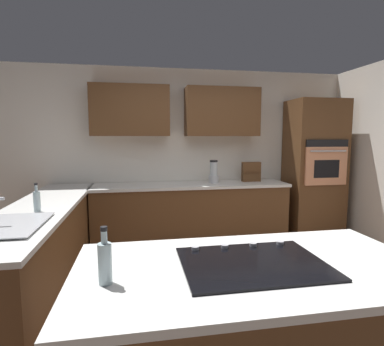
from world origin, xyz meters
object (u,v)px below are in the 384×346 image
wall_oven (314,170)px  spice_rack (251,172)px  cooktop (252,263)px  blender (214,173)px  oil_bottle (105,261)px  sink_unit (9,225)px  dish_soap_bottle (37,200)px

wall_oven → spice_rack: (1.00, -0.08, -0.02)m
cooktop → blender: blender is taller
wall_oven → oil_bottle: 4.13m
sink_unit → blender: blender is taller
sink_unit → blender: (-2.08, -1.96, 0.13)m
cooktop → dish_soap_bottle: bearing=-44.0°
sink_unit → oil_bottle: 1.34m
dish_soap_bottle → spice_rack: bearing=-150.0°
sink_unit → blender: bearing=-136.7°
wall_oven → blender: wall_oven is taller
spice_rack → dish_soap_bottle: (2.62, 1.51, -0.04)m
wall_oven → spice_rack: size_ratio=7.18×
oil_bottle → sink_unit: bearing=-52.8°
sink_unit → spice_rack: bearing=-143.3°
sink_unit → oil_bottle: size_ratio=2.57×
blender → cooktop: bearing=80.0°
cooktop → spice_rack: (-1.12, -2.97, 0.14)m
cooktop → dish_soap_bottle: 2.09m
sink_unit → blender: 2.86m
dish_soap_bottle → oil_bottle: 1.72m
wall_oven → sink_unit: 4.15m
cooktop → spice_rack: 3.17m
cooktop → spice_rack: bearing=-110.6°
blender → dish_soap_bottle: 2.50m
sink_unit → blender: size_ratio=2.08×
sink_unit → cooktop: bearing=148.1°
blender → spice_rack: blender is taller
blender → wall_oven: bearing=178.3°
dish_soap_bottle → oil_bottle: (-0.75, 1.55, 0.00)m
sink_unit → cooktop: 1.84m
wall_oven → blender: size_ratio=6.36×
cooktop → dish_soap_bottle: size_ratio=2.86×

